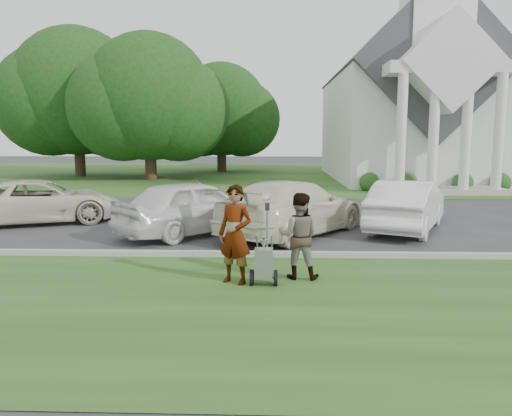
{
  "coord_description": "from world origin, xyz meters",
  "views": [
    {
      "loc": [
        0.19,
        -11.47,
        2.99
      ],
      "look_at": [
        -0.18,
        0.0,
        1.31
      ],
      "focal_mm": 35.0,
      "sensor_mm": 36.0,
      "label": 1
    }
  ],
  "objects_px": {
    "striping_cart": "(264,264)",
    "parking_meter_near": "(267,224)",
    "tree_far": "(77,98)",
    "car_b": "(194,207)",
    "person_left": "(235,235)",
    "church": "(403,91)",
    "tree_left": "(149,103)",
    "car_d": "(407,205)",
    "car_c": "(293,208)",
    "person_right": "(299,236)",
    "car_a": "(42,201)",
    "tree_back": "(221,114)"
  },
  "relations": [
    {
      "from": "tree_far",
      "to": "tree_left",
      "type": "bearing_deg",
      "value": -26.56
    },
    {
      "from": "striping_cart",
      "to": "tree_left",
      "type": "bearing_deg",
      "value": 109.52
    },
    {
      "from": "person_left",
      "to": "car_d",
      "type": "bearing_deg",
      "value": 75.77
    },
    {
      "from": "tree_far",
      "to": "person_right",
      "type": "relative_size",
      "value": 6.45
    },
    {
      "from": "church",
      "to": "car_a",
      "type": "xyz_separation_m",
      "value": [
        -16.74,
        -17.81,
        -5.2
      ]
    },
    {
      "from": "parking_meter_near",
      "to": "person_right",
      "type": "bearing_deg",
      "value": -63.32
    },
    {
      "from": "car_b",
      "to": "parking_meter_near",
      "type": "bearing_deg",
      "value": 169.38
    },
    {
      "from": "car_b",
      "to": "car_c",
      "type": "bearing_deg",
      "value": -134.57
    },
    {
      "from": "tree_left",
      "to": "car_a",
      "type": "xyz_separation_m",
      "value": [
        0.28,
        -16.69,
        -4.37
      ]
    },
    {
      "from": "person_left",
      "to": "car_b",
      "type": "distance_m",
      "value": 5.37
    },
    {
      "from": "tree_left",
      "to": "car_d",
      "type": "xyz_separation_m",
      "value": [
        12.48,
        -17.71,
        -4.31
      ]
    },
    {
      "from": "striping_cart",
      "to": "car_a",
      "type": "xyz_separation_m",
      "value": [
        -7.77,
        7.09,
        0.3
      ]
    },
    {
      "from": "person_right",
      "to": "parking_meter_near",
      "type": "bearing_deg",
      "value": -55.68
    },
    {
      "from": "striping_cart",
      "to": "parking_meter_near",
      "type": "bearing_deg",
      "value": 89.31
    },
    {
      "from": "tree_back",
      "to": "parking_meter_near",
      "type": "height_order",
      "value": "tree_back"
    },
    {
      "from": "tree_far",
      "to": "car_a",
      "type": "distance_m",
      "value": 21.25
    },
    {
      "from": "striping_cart",
      "to": "car_c",
      "type": "xyz_separation_m",
      "value": [
        0.78,
        5.24,
        0.39
      ]
    },
    {
      "from": "church",
      "to": "car_d",
      "type": "relative_size",
      "value": 4.99
    },
    {
      "from": "person_right",
      "to": "car_c",
      "type": "xyz_separation_m",
      "value": [
        0.06,
        4.71,
        -0.08
      ]
    },
    {
      "from": "tree_far",
      "to": "car_b",
      "type": "xyz_separation_m",
      "value": [
        11.83,
        -21.52,
        -4.85
      ]
    },
    {
      "from": "church",
      "to": "car_d",
      "type": "height_order",
      "value": "church"
    },
    {
      "from": "tree_left",
      "to": "parking_meter_near",
      "type": "xyz_separation_m",
      "value": [
        8.09,
        -21.9,
        -4.2
      ]
    },
    {
      "from": "tree_left",
      "to": "tree_back",
      "type": "bearing_deg",
      "value": 63.43
    },
    {
      "from": "person_right",
      "to": "parking_meter_near",
      "type": "xyz_separation_m",
      "value": [
        -0.67,
        1.33,
        0.01
      ]
    },
    {
      "from": "person_left",
      "to": "church",
      "type": "bearing_deg",
      "value": 94.92
    },
    {
      "from": "church",
      "to": "person_right",
      "type": "bearing_deg",
      "value": -108.7
    },
    {
      "from": "tree_back",
      "to": "striping_cart",
      "type": "relative_size",
      "value": 8.74
    },
    {
      "from": "church",
      "to": "car_c",
      "type": "relative_size",
      "value": 4.23
    },
    {
      "from": "tree_left",
      "to": "striping_cart",
      "type": "distance_m",
      "value": 25.53
    },
    {
      "from": "church",
      "to": "car_b",
      "type": "bearing_deg",
      "value": -119.65
    },
    {
      "from": "tree_left",
      "to": "car_d",
      "type": "relative_size",
      "value": 2.2
    },
    {
      "from": "tree_far",
      "to": "car_d",
      "type": "distance_m",
      "value": 28.19
    },
    {
      "from": "tree_left",
      "to": "car_b",
      "type": "bearing_deg",
      "value": -72.53
    },
    {
      "from": "tree_left",
      "to": "parking_meter_near",
      "type": "height_order",
      "value": "tree_left"
    },
    {
      "from": "striping_cart",
      "to": "car_a",
      "type": "bearing_deg",
      "value": 138.46
    },
    {
      "from": "person_left",
      "to": "striping_cart",
      "type": "bearing_deg",
      "value": 12.8
    },
    {
      "from": "tree_far",
      "to": "parking_meter_near",
      "type": "height_order",
      "value": "tree_far"
    },
    {
      "from": "person_left",
      "to": "car_d",
      "type": "relative_size",
      "value": 0.41
    },
    {
      "from": "striping_cart",
      "to": "car_b",
      "type": "relative_size",
      "value": 0.22
    },
    {
      "from": "church",
      "to": "car_c",
      "type": "height_order",
      "value": "church"
    },
    {
      "from": "tree_far",
      "to": "car_b",
      "type": "distance_m",
      "value": 25.04
    },
    {
      "from": "tree_far",
      "to": "striping_cart",
      "type": "relative_size",
      "value": 10.59
    },
    {
      "from": "church",
      "to": "tree_left",
      "type": "distance_m",
      "value": 17.07
    },
    {
      "from": "car_d",
      "to": "striping_cart",
      "type": "bearing_deg",
      "value": 78.64
    },
    {
      "from": "tree_left",
      "to": "church",
      "type": "bearing_deg",
      "value": 3.79
    },
    {
      "from": "tree_left",
      "to": "tree_back",
      "type": "relative_size",
      "value": 1.11
    },
    {
      "from": "tree_back",
      "to": "car_c",
      "type": "height_order",
      "value": "tree_back"
    },
    {
      "from": "tree_far",
      "to": "parking_meter_near",
      "type": "relative_size",
      "value": 8.02
    },
    {
      "from": "striping_cart",
      "to": "person_left",
      "type": "relative_size",
      "value": 0.55
    },
    {
      "from": "tree_left",
      "to": "tree_far",
      "type": "relative_size",
      "value": 0.91
    }
  ]
}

